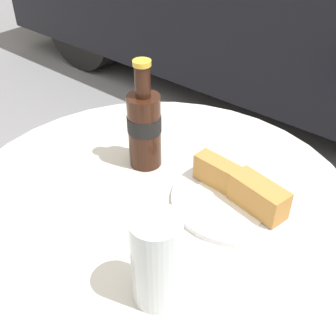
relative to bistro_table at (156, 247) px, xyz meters
name	(u,v)px	position (x,y,z in m)	size (l,w,h in m)	color
bistro_table	(156,247)	(0.00, 0.00, 0.00)	(0.81, 0.81, 0.74)	#B7B7BC
cola_bottle_left	(144,126)	(-0.09, 0.07, 0.23)	(0.07, 0.07, 0.23)	#33190F
drinking_glass	(157,263)	(0.15, -0.17, 0.21)	(0.07, 0.07, 0.16)	silver
lunch_plate_near	(237,194)	(0.13, 0.09, 0.16)	(0.24, 0.24, 0.07)	white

